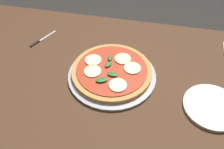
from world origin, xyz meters
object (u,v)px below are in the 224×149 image
object	(u,v)px
knife	(40,41)
plate_white	(212,107)
pizza	(112,71)
serving_tray	(112,75)
dining_table	(88,91)

from	to	relation	value
knife	plate_white	bearing A→B (deg)	-17.01
plate_white	knife	bearing A→B (deg)	162.99
pizza	plate_white	world-z (taller)	pizza
serving_tray	knife	bearing A→B (deg)	157.93
knife	pizza	bearing A→B (deg)	-21.02
serving_tray	pizza	bearing A→B (deg)	107.43
pizza	knife	xyz separation A→B (m)	(-0.40, 0.15, -0.02)
plate_white	serving_tray	bearing A→B (deg)	168.27
plate_white	pizza	bearing A→B (deg)	167.06
dining_table	serving_tray	bearing A→B (deg)	17.12
dining_table	serving_tray	size ratio (longest dim) A/B	4.17
dining_table	plate_white	bearing A→B (deg)	-5.88
serving_tray	plate_white	bearing A→B (deg)	-11.73
pizza	plate_white	xyz separation A→B (m)	(0.41, -0.09, -0.02)
dining_table	knife	xyz separation A→B (m)	(-0.30, 0.19, 0.09)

